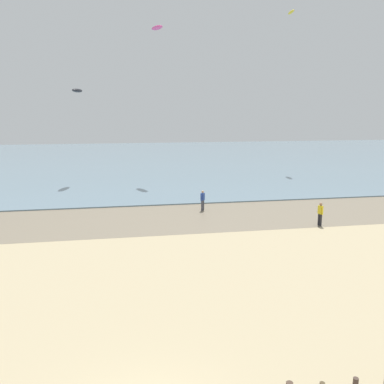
{
  "coord_description": "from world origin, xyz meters",
  "views": [
    {
      "loc": [
        -0.18,
        -8.43,
        8.12
      ],
      "look_at": [
        3.26,
        11.33,
        4.0
      ],
      "focal_mm": 36.69,
      "sensor_mm": 36.0,
      "label": 1
    }
  ],
  "objects_px": {
    "person_right_flank": "(203,200)",
    "kite_aloft_6": "(77,91)",
    "kite_aloft_0": "(291,12)",
    "person_by_waterline": "(320,213)",
    "kite_aloft_5": "(157,28)"
  },
  "relations": [
    {
      "from": "person_right_flank",
      "to": "kite_aloft_6",
      "type": "bearing_deg",
      "value": 126.22
    },
    {
      "from": "person_right_flank",
      "to": "kite_aloft_0",
      "type": "distance_m",
      "value": 34.76
    },
    {
      "from": "kite_aloft_0",
      "to": "kite_aloft_6",
      "type": "distance_m",
      "value": 30.87
    },
    {
      "from": "person_right_flank",
      "to": "kite_aloft_0",
      "type": "xyz_separation_m",
      "value": [
        16.7,
        22.61,
        20.45
      ]
    },
    {
      "from": "person_by_waterline",
      "to": "kite_aloft_5",
      "type": "relative_size",
      "value": 0.72
    },
    {
      "from": "person_by_waterline",
      "to": "kite_aloft_0",
      "type": "xyz_separation_m",
      "value": [
        9.2,
        28.42,
        20.45
      ]
    },
    {
      "from": "person_by_waterline",
      "to": "kite_aloft_5",
      "type": "height_order",
      "value": "kite_aloft_5"
    },
    {
      "from": "person_by_waterline",
      "to": "person_right_flank",
      "type": "height_order",
      "value": "same"
    },
    {
      "from": "kite_aloft_5",
      "to": "kite_aloft_6",
      "type": "relative_size",
      "value": 0.93
    },
    {
      "from": "kite_aloft_0",
      "to": "kite_aloft_6",
      "type": "height_order",
      "value": "kite_aloft_0"
    },
    {
      "from": "person_right_flank",
      "to": "kite_aloft_5",
      "type": "bearing_deg",
      "value": 97.39
    },
    {
      "from": "person_by_waterline",
      "to": "kite_aloft_5",
      "type": "bearing_deg",
      "value": 113.48
    },
    {
      "from": "kite_aloft_0",
      "to": "person_by_waterline",
      "type": "bearing_deg",
      "value": 171.19
    },
    {
      "from": "person_by_waterline",
      "to": "kite_aloft_0",
      "type": "distance_m",
      "value": 36.2
    },
    {
      "from": "person_by_waterline",
      "to": "kite_aloft_0",
      "type": "bearing_deg",
      "value": 72.06
    }
  ]
}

